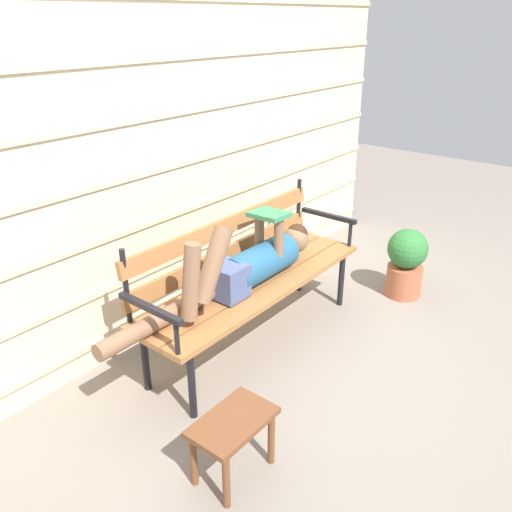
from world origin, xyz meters
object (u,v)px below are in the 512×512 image
Objects in this scene: footstool at (233,431)px; potted_plant at (406,261)px; park_bench at (248,272)px; reclining_person at (246,265)px.

potted_plant is (2.24, 0.13, 0.03)m from footstool.
park_bench is 1.23m from footstool.
reclining_person is at bearing -143.86° from park_bench.
footstool is at bearing -143.95° from park_bench.
park_bench is at bearing 155.39° from potted_plant.
reclining_person reaches higher than potted_plant.
reclining_person reaches higher than park_bench.
footstool is 0.75× the size of potted_plant.
reclining_person is at bearing 159.62° from potted_plant.
reclining_person is 1.14m from footstool.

